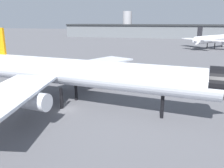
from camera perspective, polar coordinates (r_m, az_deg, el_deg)
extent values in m
plane|color=#56565B|center=(45.14, -10.90, -6.03)|extent=(900.00, 900.00, 0.00)
cylinder|color=silver|center=(44.83, -7.94, 2.71)|extent=(49.79, 10.93, 5.05)
cone|color=silver|center=(39.02, 25.38, -0.45)|extent=(6.10, 5.57, 4.95)
cylinder|color=black|center=(38.88, 23.96, 0.23)|extent=(2.86, 5.33, 5.10)
cube|color=silver|center=(58.53, -4.44, 5.04)|extent=(16.57, 23.56, 0.40)
cylinder|color=#B7BAC1|center=(55.98, -4.54, 2.84)|extent=(7.22, 3.58, 2.78)
cube|color=silver|center=(36.87, -23.86, -2.14)|extent=(12.08, 23.40, 0.40)
cylinder|color=#B7BAC1|center=(38.36, -19.52, -3.68)|extent=(7.22, 3.58, 2.78)
cube|color=silver|center=(62.53, -22.86, 5.60)|extent=(5.49, 9.39, 0.30)
cylinder|color=black|center=(40.77, 12.05, -5.38)|extent=(0.61, 0.61, 4.04)
cylinder|color=black|center=(49.39, -8.70, -1.62)|extent=(0.61, 0.61, 4.04)
cylinder|color=black|center=(45.15, -12.15, -3.38)|extent=(0.61, 0.61, 4.04)
cylinder|color=white|center=(155.88, 23.28, 10.00)|extent=(24.96, 33.79, 4.44)
cone|color=white|center=(139.29, 19.69, 9.89)|extent=(6.73, 7.14, 4.21)
cube|color=white|center=(158.50, 19.27, 10.23)|extent=(15.22, 17.17, 0.35)
cylinder|color=#B7BAC1|center=(158.36, 20.04, 9.63)|extent=(5.00, 5.75, 2.44)
cube|color=black|center=(141.69, 20.45, 11.34)|extent=(2.92, 4.00, 7.10)
cube|color=white|center=(143.51, 18.60, 10.28)|extent=(7.55, 6.65, 0.27)
cube|color=white|center=(139.03, 21.81, 9.87)|extent=(7.55, 6.65, 0.27)
cylinder|color=black|center=(167.06, 25.04, 8.69)|extent=(0.53, 0.53, 3.55)
cylinder|color=black|center=(155.58, 22.04, 8.63)|extent=(0.53, 0.53, 3.55)
cylinder|color=black|center=(153.47, 23.58, 8.41)|extent=(0.53, 0.53, 3.55)
cube|color=slate|center=(247.08, 19.02, 11.82)|extent=(255.46, 27.98, 11.90)
cube|color=#232628|center=(246.90, 19.15, 13.34)|extent=(255.48, 30.60, 1.20)
cylinder|color=#939399|center=(251.45, 3.72, 14.22)|extent=(9.43, 9.43, 25.91)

